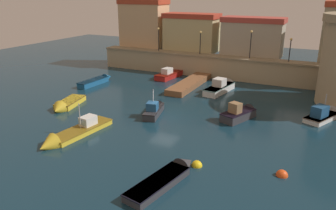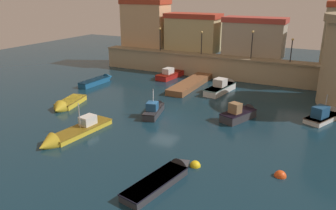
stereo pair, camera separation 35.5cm
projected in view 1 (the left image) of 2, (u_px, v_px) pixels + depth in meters
name	position (u px, v px, depth m)	size (l,w,h in m)	color
ground_plane	(164.00, 116.00, 32.35)	(97.23, 97.23, 0.00)	#112D3D
quay_wall	(219.00, 67.00, 46.48)	(36.89, 2.36, 3.09)	tan
old_town_backdrop	(225.00, 31.00, 47.84)	(34.81, 5.68, 7.62)	tan
pier_dock	(190.00, 84.00, 42.51)	(2.23, 10.12, 0.70)	brown
quay_lamp_0	(159.00, 35.00, 49.25)	(0.32, 0.32, 3.39)	black
quay_lamp_1	(200.00, 39.00, 46.52)	(0.32, 0.32, 3.22)	black
quay_lamp_2	(251.00, 40.00, 43.49)	(0.32, 0.32, 3.65)	black
quay_lamp_3	(290.00, 46.00, 41.54)	(0.32, 0.32, 2.97)	black
moored_boat_0	(169.00, 176.00, 21.42)	(2.58, 6.50, 1.37)	#333338
moored_boat_1	(242.00, 113.00, 31.77)	(3.15, 4.91, 2.10)	#333338
moored_boat_2	(155.00, 109.00, 33.04)	(2.31, 5.08, 2.91)	#333338
moored_boat_3	(98.00, 80.00, 43.91)	(1.52, 6.12, 1.19)	#195689
moored_boat_4	(222.00, 86.00, 40.56)	(2.64, 6.89, 2.10)	white
moored_boat_5	(71.00, 134.00, 27.51)	(2.47, 7.43, 3.28)	gold
moored_boat_6	(66.00, 105.00, 34.64)	(2.68, 5.24, 1.59)	gold
moored_boat_7	(173.00, 73.00, 47.57)	(2.44, 6.74, 1.94)	red
moored_boat_8	(326.00, 114.00, 31.73)	(3.59, 5.32, 3.04)	white
moored_boat_9	(325.00, 93.00, 38.61)	(1.85, 4.73, 1.08)	#195689
mooring_buoy_0	(197.00, 166.00, 23.19)	(0.78, 0.78, 0.78)	yellow
mooring_buoy_1	(100.00, 122.00, 31.07)	(0.47, 0.47, 0.47)	red
mooring_buoy_2	(282.00, 176.00, 21.97)	(0.80, 0.80, 0.80)	#EA4C19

